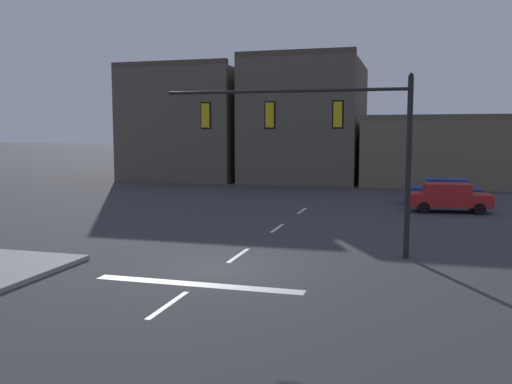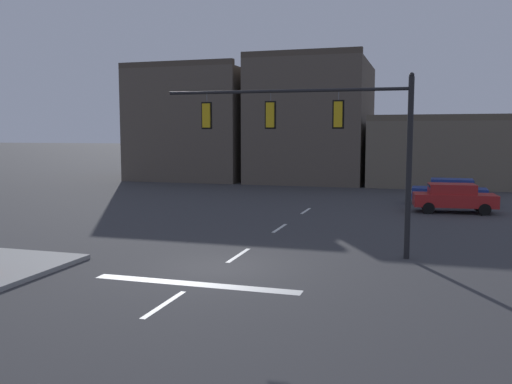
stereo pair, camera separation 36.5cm
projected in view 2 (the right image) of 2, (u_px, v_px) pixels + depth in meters
The scene contains 7 objects.
ground_plane at pixel (219, 268), 18.05m from camera, with size 400.00×400.00×0.00m, color #353538.
stop_bar_paint at pixel (195, 284), 16.14m from camera, with size 6.40×0.50×0.01m, color silver.
lane_centreline at pixel (239, 255), 19.95m from camera, with size 0.16×26.40×0.01m.
signal_mast_near_side at pixel (323, 129), 19.75m from camera, with size 9.02×0.52×6.48m.
car_lot_nearside at pixel (450, 191), 34.02m from camera, with size 4.47×1.95×1.61m.
car_lot_middle at pixel (454, 197), 30.67m from camera, with size 4.58×2.24×1.61m.
building_row at pixel (285, 129), 51.45m from camera, with size 34.06×12.16×11.25m.
Camera 2 is at (6.28, -16.57, 4.40)m, focal length 38.63 mm.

